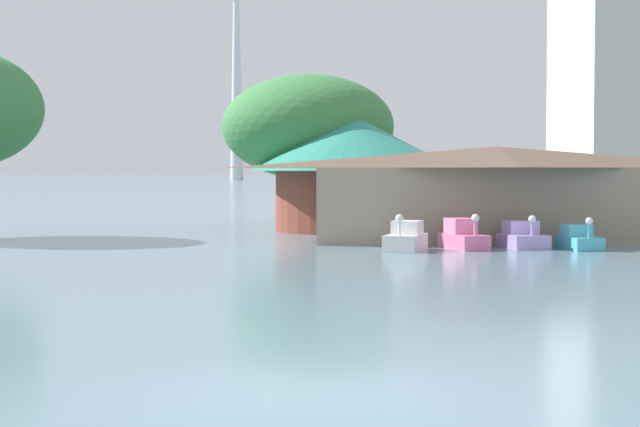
# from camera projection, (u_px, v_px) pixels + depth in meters

# --- Properties ---
(ground_plane) EXTENTS (2000.00, 2000.00, 0.00)m
(ground_plane) POSITION_uv_depth(u_px,v_px,m) (312.00, 395.00, 15.92)
(ground_plane) COLOR slate
(pedal_boat_white) EXTENTS (2.23, 2.97, 1.67)m
(pedal_boat_white) POSITION_uv_depth(u_px,v_px,m) (409.00, 239.00, 44.77)
(pedal_boat_white) COLOR white
(pedal_boat_white) RESTS_ON ground
(pedal_boat_pink) EXTENTS (2.12, 3.19, 1.64)m
(pedal_boat_pink) POSITION_uv_depth(u_px,v_px,m) (466.00, 237.00, 45.82)
(pedal_boat_pink) COLOR pink
(pedal_boat_pink) RESTS_ON ground
(pedal_boat_lavender) EXTENTS (2.14, 2.83, 1.56)m
(pedal_boat_lavender) POSITION_uv_depth(u_px,v_px,m) (526.00, 237.00, 46.27)
(pedal_boat_lavender) COLOR #B299D8
(pedal_boat_lavender) RESTS_ON ground
(pedal_boat_cyan) EXTENTS (1.70, 2.88, 1.50)m
(pedal_boat_cyan) POSITION_uv_depth(u_px,v_px,m) (582.00, 239.00, 45.54)
(pedal_boat_cyan) COLOR #4CB7CC
(pedal_boat_cyan) RESTS_ON ground
(boathouse) EXTENTS (20.14, 8.90, 4.82)m
(boathouse) POSITION_uv_depth(u_px,v_px,m) (501.00, 191.00, 51.60)
(boathouse) COLOR gray
(boathouse) RESTS_ON ground
(green_roof_pavilion) EXTENTS (12.49, 12.49, 7.54)m
(green_roof_pavilion) POSITION_uv_depth(u_px,v_px,m) (358.00, 165.00, 59.60)
(green_roof_pavilion) COLOR brown
(green_roof_pavilion) RESTS_ON ground
(shoreline_tree_mid) EXTENTS (10.90, 10.90, 9.68)m
(shoreline_tree_mid) POSITION_uv_depth(u_px,v_px,m) (311.00, 127.00, 63.44)
(shoreline_tree_mid) COLOR brown
(shoreline_tree_mid) RESTS_ON ground
(distant_broadcast_tower) EXTENTS (9.11, 9.11, 163.10)m
(distant_broadcast_tower) POSITION_uv_depth(u_px,v_px,m) (239.00, 11.00, 397.05)
(distant_broadcast_tower) COLOR silver
(distant_broadcast_tower) RESTS_ON ground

